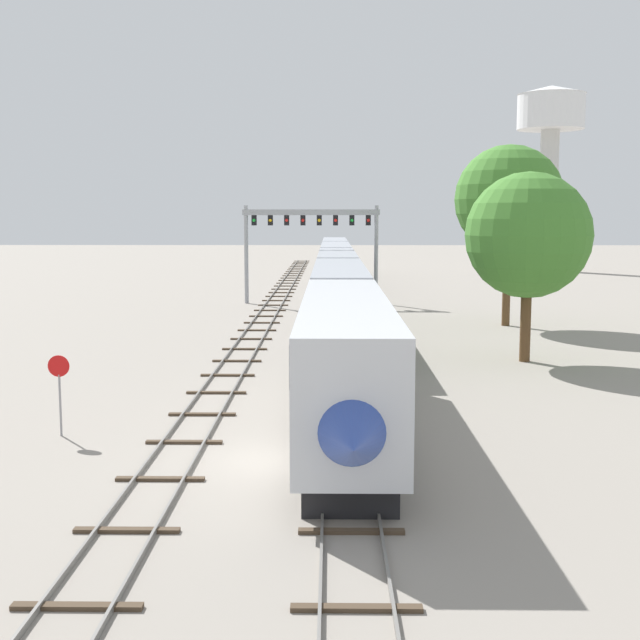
# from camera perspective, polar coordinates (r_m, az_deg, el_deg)

# --- Properties ---
(ground_plane) EXTENTS (400.00, 400.00, 0.00)m
(ground_plane) POSITION_cam_1_polar(r_m,az_deg,el_deg) (26.61, -2.52, -9.65)
(ground_plane) COLOR gray
(track_main) EXTENTS (2.60, 200.00, 0.16)m
(track_main) POSITION_cam_1_polar(r_m,az_deg,el_deg) (85.77, 1.08, 2.03)
(track_main) COLOR slate
(track_main) RESTS_ON ground
(track_near) EXTENTS (2.60, 160.00, 0.16)m
(track_near) POSITION_cam_1_polar(r_m,az_deg,el_deg) (66.06, -3.59, 0.49)
(track_near) COLOR slate
(track_near) RESTS_ON ground
(passenger_train) EXTENTS (3.04, 98.64, 4.80)m
(passenger_train) POSITION_cam_1_polar(r_m,az_deg,el_deg) (68.53, 1.17, 2.87)
(passenger_train) COLOR silver
(passenger_train) RESTS_ON ground
(signal_gantry) EXTENTS (12.10, 0.49, 8.65)m
(signal_gantry) POSITION_cam_1_polar(r_m,az_deg,el_deg) (73.53, -0.61, 6.13)
(signal_gantry) COLOR #999BA0
(signal_gantry) RESTS_ON ground
(water_tower) EXTENTS (9.48, 9.48, 25.84)m
(water_tower) POSITION_cam_1_polar(r_m,az_deg,el_deg) (123.78, 15.55, 12.67)
(water_tower) COLOR beige
(water_tower) RESTS_ON ground
(stop_sign) EXTENTS (0.76, 0.08, 2.88)m
(stop_sign) POSITION_cam_1_polar(r_m,az_deg,el_deg) (30.46, -17.46, -4.19)
(stop_sign) COLOR gray
(stop_sign) RESTS_ON ground
(trackside_tree_left) EXTENTS (6.62, 6.62, 10.01)m
(trackside_tree_left) POSITION_cam_1_polar(r_m,az_deg,el_deg) (45.03, 14.10, 5.64)
(trackside_tree_left) COLOR brown
(trackside_tree_left) RESTS_ON ground
(trackside_tree_mid) EXTENTS (7.57, 7.57, 12.64)m
(trackside_tree_mid) POSITION_cam_1_polar(r_m,az_deg,el_deg) (59.80, 12.84, 8.05)
(trackside_tree_mid) COLOR brown
(trackside_tree_mid) RESTS_ON ground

